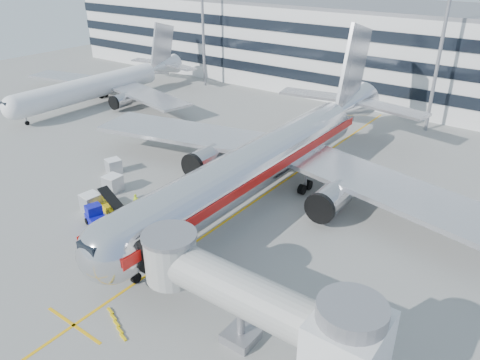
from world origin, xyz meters
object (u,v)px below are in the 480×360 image
Objects in this scene: baggage_tug at (96,217)px; cargo_container_left at (113,183)px; ramp_worker at (136,202)px; cargo_container_front at (91,202)px; main_jet at (271,156)px; belt_loader at (112,207)px; cargo_container_right at (114,166)px.

cargo_container_left is at bearing 126.95° from baggage_tug.
cargo_container_front is at bearing -166.58° from ramp_worker.
belt_loader is (-10.47, -13.44, -3.60)m from main_jet.
baggage_tug is 4.49m from ramp_worker.
belt_loader is 2.46m from ramp_worker.
ramp_worker is at bearing 51.78° from belt_loader.
cargo_container_front reaches higher than cargo_container_right.
main_jet is 19.35m from cargo_container_front.
main_jet is 14.98m from ramp_worker.
cargo_container_left is 0.92× the size of cargo_container_right.
baggage_tug reaches higher than cargo_container_right.
ramp_worker is at bearing 39.63° from cargo_container_front.
baggage_tug is (0.70, -2.49, 0.22)m from belt_loader.
belt_loader is 2.25m from cargo_container_front.
cargo_container_front is 1.13× the size of ramp_worker.
main_jet is at bearing 52.07° from belt_loader.
belt_loader reaches higher than ramp_worker.
baggage_tug is at bearing -74.26° from belt_loader.
cargo_container_left is 5.25m from ramp_worker.
main_jet reaches higher than cargo_container_right.
cargo_container_front is at bearing -69.35° from cargo_container_left.
baggage_tug is at bearing -126.62° from ramp_worker.
belt_loader is 2.60× the size of cargo_container_left.
main_jet reaches higher than cargo_container_front.
belt_loader is at bearing -154.42° from ramp_worker.
baggage_tug is 3.09m from cargo_container_front.
main_jet is 25.20× the size of cargo_container_right.
cargo_container_front is at bearing -153.73° from belt_loader.
baggage_tug is at bearing -53.05° from cargo_container_left.
belt_loader is 4.80m from cargo_container_left.
belt_loader is at bearing -41.77° from cargo_container_left.
cargo_container_left reaches higher than cargo_container_front.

